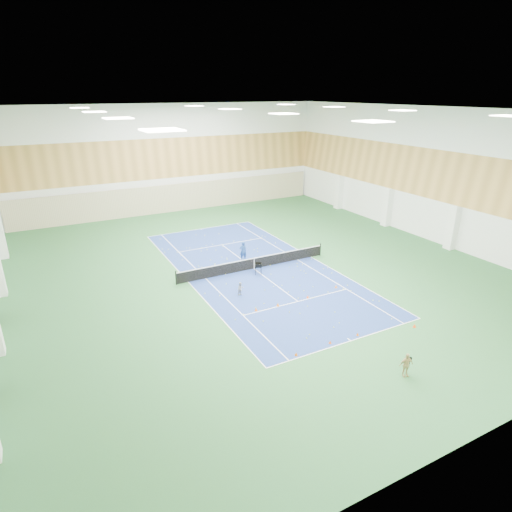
{
  "coord_description": "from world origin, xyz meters",
  "views": [
    {
      "loc": [
        -14.47,
        -27.82,
        13.25
      ],
      "look_at": [
        -0.95,
        -2.13,
        2.0
      ],
      "focal_mm": 30.0,
      "sensor_mm": 36.0,
      "label": 1
    }
  ],
  "objects_px": {
    "tennis_net": "(254,262)",
    "child_court": "(241,289)",
    "coach": "(243,251)",
    "ball_cart": "(258,269)",
    "child_apron": "(406,365)"
  },
  "relations": [
    {
      "from": "child_court",
      "to": "child_apron",
      "type": "relative_size",
      "value": 0.76
    },
    {
      "from": "child_apron",
      "to": "ball_cart",
      "type": "relative_size",
      "value": 1.42
    },
    {
      "from": "coach",
      "to": "child_apron",
      "type": "relative_size",
      "value": 1.29
    },
    {
      "from": "ball_cart",
      "to": "child_court",
      "type": "bearing_deg",
      "value": -112.96
    },
    {
      "from": "tennis_net",
      "to": "child_court",
      "type": "xyz_separation_m",
      "value": [
        -2.98,
        -3.72,
        -0.06
      ]
    },
    {
      "from": "child_court",
      "to": "ball_cart",
      "type": "xyz_separation_m",
      "value": [
        2.79,
        2.65,
        -0.03
      ]
    },
    {
      "from": "child_apron",
      "to": "coach",
      "type": "bearing_deg",
      "value": 103.09
    },
    {
      "from": "coach",
      "to": "ball_cart",
      "type": "height_order",
      "value": "coach"
    },
    {
      "from": "tennis_net",
      "to": "child_apron",
      "type": "distance_m",
      "value": 15.62
    },
    {
      "from": "coach",
      "to": "child_apron",
      "type": "bearing_deg",
      "value": 98.06
    },
    {
      "from": "child_court",
      "to": "tennis_net",
      "type": "bearing_deg",
      "value": 37.78
    },
    {
      "from": "coach",
      "to": "child_court",
      "type": "height_order",
      "value": "coach"
    },
    {
      "from": "tennis_net",
      "to": "coach",
      "type": "distance_m",
      "value": 2.09
    },
    {
      "from": "child_court",
      "to": "child_apron",
      "type": "bearing_deg",
      "value": -88.02
    },
    {
      "from": "child_court",
      "to": "ball_cart",
      "type": "height_order",
      "value": "child_court"
    }
  ]
}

